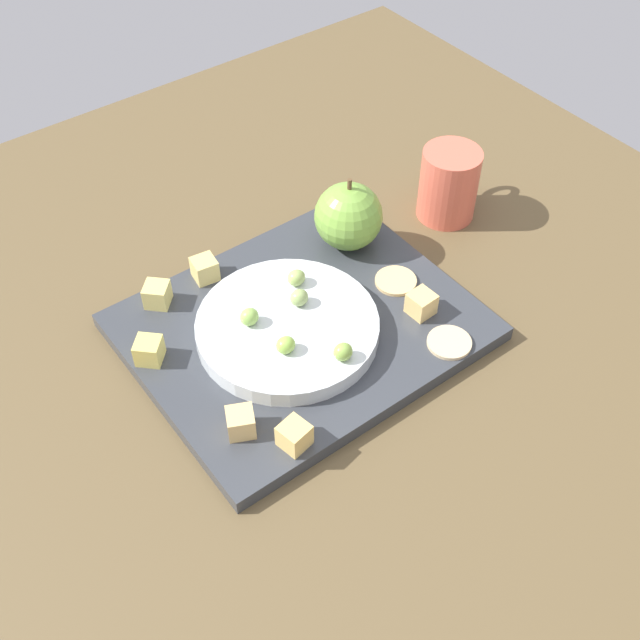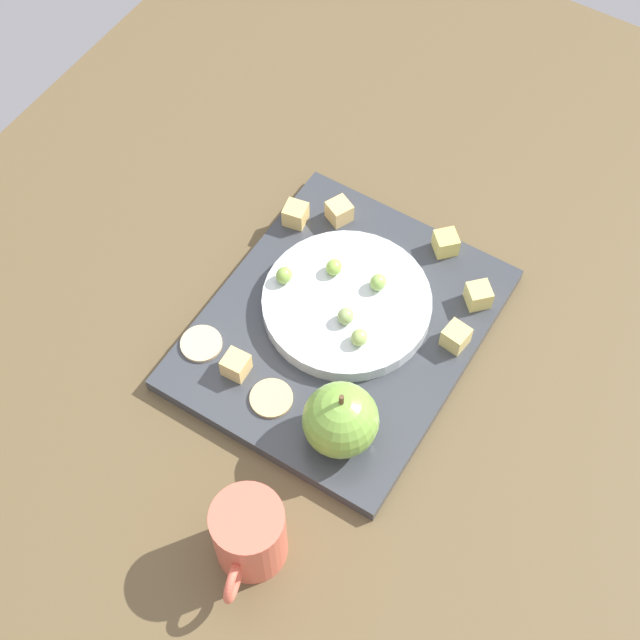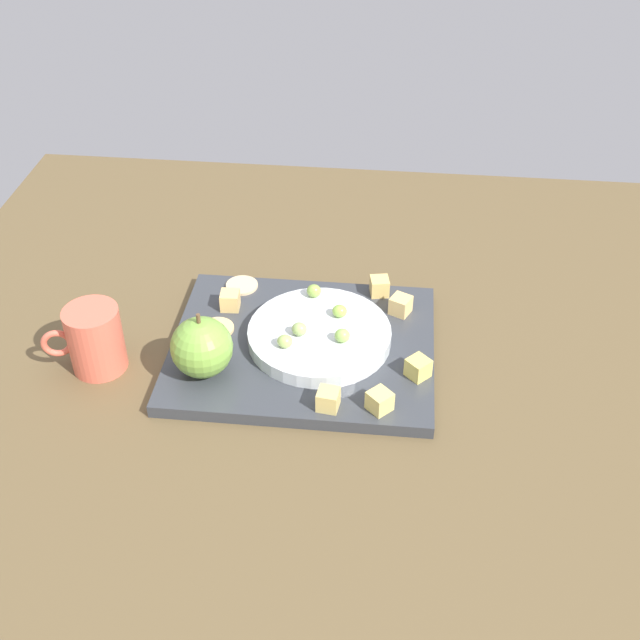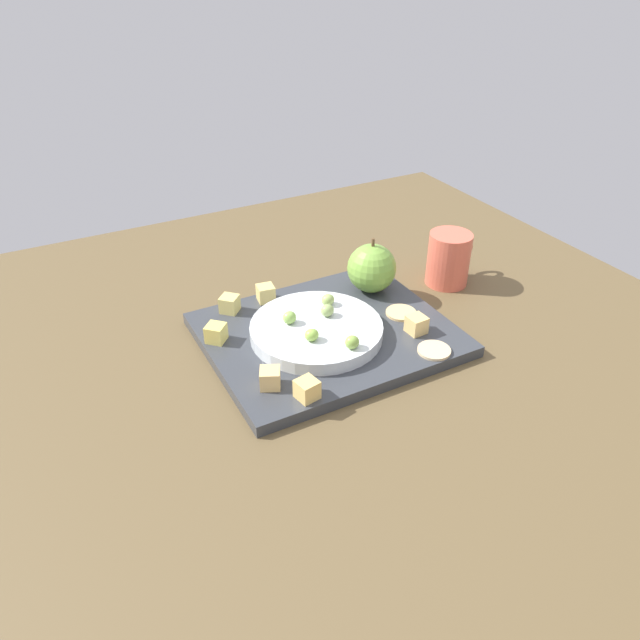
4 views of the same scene
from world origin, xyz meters
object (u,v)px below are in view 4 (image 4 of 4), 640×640
(cheese_cube_2, at_px, (307,389))
(cup, at_px, (449,259))
(apple_whole, at_px, (372,268))
(cheese_cube_0, at_px, (268,293))
(cheese_cube_1, at_px, (416,325))
(grape_1, at_px, (315,334))
(cracker_0, at_px, (434,350))
(grape_0, at_px, (290,318))
(platter, at_px, (328,335))
(cheese_cube_4, at_px, (230,304))
(grape_3, at_px, (352,342))
(grape_2, at_px, (327,310))
(cheese_cube_5, at_px, (216,333))
(cheese_cube_3, at_px, (270,378))
(cracker_1, at_px, (401,313))
(grape_4, at_px, (328,300))
(serving_dish, at_px, (316,330))

(cheese_cube_2, distance_m, cup, 0.39)
(apple_whole, xyz_separation_m, cheese_cube_0, (-0.16, 0.05, -0.03))
(cheese_cube_1, relative_size, grape_1, 1.28)
(cheese_cube_1, height_order, cup, cup)
(cracker_0, relative_size, grape_0, 2.33)
(platter, bearing_deg, apple_whole, 30.92)
(grape_0, bearing_deg, platter, -16.83)
(cheese_cube_4, bearing_deg, cup, -9.21)
(grape_0, bearing_deg, grape_3, -63.33)
(cheese_cube_2, distance_m, grape_2, 0.16)
(platter, height_order, grape_2, grape_2)
(cheese_cube_5, relative_size, grape_0, 1.28)
(cheese_cube_3, height_order, cracker_1, cheese_cube_3)
(apple_whole, relative_size, grape_4, 3.94)
(cheese_cube_4, xyz_separation_m, grape_1, (0.06, -0.15, 0.01))
(serving_dish, distance_m, grape_3, 0.08)
(grape_0, bearing_deg, cup, 7.24)
(cheese_cube_1, distance_m, cup, 0.19)
(platter, relative_size, cheese_cube_3, 13.58)
(cheese_cube_4, bearing_deg, grape_3, -62.55)
(cracker_0, bearing_deg, grape_1, 151.10)
(grape_2, distance_m, cup, 0.26)
(cheese_cube_1, relative_size, cheese_cube_3, 1.00)
(serving_dish, height_order, cheese_cube_3, cheese_cube_3)
(grape_3, height_order, cup, cup)
(cheese_cube_3, distance_m, grape_4, 0.18)
(grape_0, distance_m, grape_3, 0.10)
(cheese_cube_0, height_order, cracker_1, cheese_cube_0)
(cheese_cube_3, relative_size, cup, 0.25)
(grape_1, relative_size, grape_3, 1.00)
(serving_dish, bearing_deg, grape_3, -78.05)
(serving_dish, distance_m, cheese_cube_1, 0.14)
(cheese_cube_5, height_order, cracker_1, cheese_cube_5)
(grape_2, bearing_deg, cheese_cube_1, -34.30)
(cheese_cube_3, height_order, cup, cup)
(cheese_cube_4, relative_size, cup, 0.25)
(serving_dish, relative_size, apple_whole, 2.43)
(serving_dish, bearing_deg, grape_0, 146.42)
(grape_1, bearing_deg, cup, 17.02)
(cheese_cube_1, bearing_deg, grape_1, 169.49)
(cheese_cube_5, bearing_deg, cheese_cube_2, -71.69)
(cheese_cube_3, bearing_deg, cheese_cube_0, 66.81)
(serving_dish, bearing_deg, cheese_cube_3, -145.04)
(grape_0, xyz_separation_m, cup, (0.31, 0.04, -0.00))
(grape_3, bearing_deg, cheese_cube_3, -179.73)
(platter, xyz_separation_m, cup, (0.26, 0.06, 0.04))
(cheese_cube_5, height_order, grape_3, grape_3)
(serving_dish, bearing_deg, platter, 13.01)
(cracker_1, bearing_deg, grape_3, -152.92)
(apple_whole, height_order, cheese_cube_0, apple_whole)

